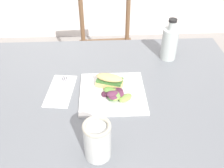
{
  "coord_description": "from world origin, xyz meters",
  "views": [
    {
      "loc": [
        0.02,
        -0.76,
        1.43
      ],
      "look_at": [
        0.06,
        0.09,
        0.76
      ],
      "focal_mm": 41.81,
      "sensor_mm": 36.0,
      "label": 1
    }
  ],
  "objects_px": {
    "fork_on_napkin": "(61,87)",
    "bottle_cold_brew": "(169,45)",
    "chair_wooden_far": "(107,49)",
    "plate_lunch": "(112,93)",
    "dining_table": "(90,112)",
    "mason_jar_iced_tea": "(97,142)",
    "sandwich_half_front": "(109,80)"
  },
  "relations": [
    {
      "from": "fork_on_napkin",
      "to": "mason_jar_iced_tea",
      "type": "bearing_deg",
      "value": -66.27
    },
    {
      "from": "sandwich_half_front",
      "to": "plate_lunch",
      "type": "bearing_deg",
      "value": -75.69
    },
    {
      "from": "dining_table",
      "to": "fork_on_napkin",
      "type": "bearing_deg",
      "value": 167.81
    },
    {
      "from": "bottle_cold_brew",
      "to": "fork_on_napkin",
      "type": "bearing_deg",
      "value": -156.33
    },
    {
      "from": "plate_lunch",
      "to": "mason_jar_iced_tea",
      "type": "xyz_separation_m",
      "value": [
        -0.06,
        -0.29,
        0.06
      ]
    },
    {
      "from": "fork_on_napkin",
      "to": "sandwich_half_front",
      "type": "bearing_deg",
      "value": -1.58
    },
    {
      "from": "sandwich_half_front",
      "to": "fork_on_napkin",
      "type": "xyz_separation_m",
      "value": [
        -0.2,
        0.01,
        -0.03
      ]
    },
    {
      "from": "sandwich_half_front",
      "to": "mason_jar_iced_tea",
      "type": "distance_m",
      "value": 0.34
    },
    {
      "from": "chair_wooden_far",
      "to": "mason_jar_iced_tea",
      "type": "distance_m",
      "value": 1.21
    },
    {
      "from": "chair_wooden_far",
      "to": "fork_on_napkin",
      "type": "height_order",
      "value": "chair_wooden_far"
    },
    {
      "from": "dining_table",
      "to": "bottle_cold_brew",
      "type": "height_order",
      "value": "bottle_cold_brew"
    },
    {
      "from": "plate_lunch",
      "to": "bottle_cold_brew",
      "type": "bearing_deg",
      "value": 42.9
    },
    {
      "from": "bottle_cold_brew",
      "to": "mason_jar_iced_tea",
      "type": "height_order",
      "value": "bottle_cold_brew"
    },
    {
      "from": "fork_on_napkin",
      "to": "bottle_cold_brew",
      "type": "relative_size",
      "value": 0.92
    },
    {
      "from": "chair_wooden_far",
      "to": "sandwich_half_front",
      "type": "bearing_deg",
      "value": -90.65
    },
    {
      "from": "plate_lunch",
      "to": "bottle_cold_brew",
      "type": "height_order",
      "value": "bottle_cold_brew"
    },
    {
      "from": "dining_table",
      "to": "chair_wooden_far",
      "type": "distance_m",
      "value": 0.86
    },
    {
      "from": "sandwich_half_front",
      "to": "fork_on_napkin",
      "type": "distance_m",
      "value": 0.2
    },
    {
      "from": "dining_table",
      "to": "mason_jar_iced_tea",
      "type": "bearing_deg",
      "value": -83.22
    },
    {
      "from": "chair_wooden_far",
      "to": "bottle_cold_brew",
      "type": "bearing_deg",
      "value": -64.48
    },
    {
      "from": "chair_wooden_far",
      "to": "bottle_cold_brew",
      "type": "relative_size",
      "value": 4.3
    },
    {
      "from": "sandwich_half_front",
      "to": "mason_jar_iced_tea",
      "type": "height_order",
      "value": "mason_jar_iced_tea"
    },
    {
      "from": "sandwich_half_front",
      "to": "mason_jar_iced_tea",
      "type": "relative_size",
      "value": 0.9
    },
    {
      "from": "mason_jar_iced_tea",
      "to": "plate_lunch",
      "type": "bearing_deg",
      "value": 78.13
    },
    {
      "from": "bottle_cold_brew",
      "to": "plate_lunch",
      "type": "bearing_deg",
      "value": -137.1
    },
    {
      "from": "bottle_cold_brew",
      "to": "chair_wooden_far",
      "type": "bearing_deg",
      "value": 115.52
    },
    {
      "from": "chair_wooden_far",
      "to": "plate_lunch",
      "type": "relative_size",
      "value": 3.3
    },
    {
      "from": "chair_wooden_far",
      "to": "plate_lunch",
      "type": "bearing_deg",
      "value": -89.93
    },
    {
      "from": "plate_lunch",
      "to": "mason_jar_iced_tea",
      "type": "bearing_deg",
      "value": -101.87
    },
    {
      "from": "mason_jar_iced_tea",
      "to": "chair_wooden_far",
      "type": "bearing_deg",
      "value": 86.98
    },
    {
      "from": "dining_table",
      "to": "fork_on_napkin",
      "type": "relative_size",
      "value": 7.29
    },
    {
      "from": "chair_wooden_far",
      "to": "fork_on_napkin",
      "type": "relative_size",
      "value": 4.68
    }
  ]
}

